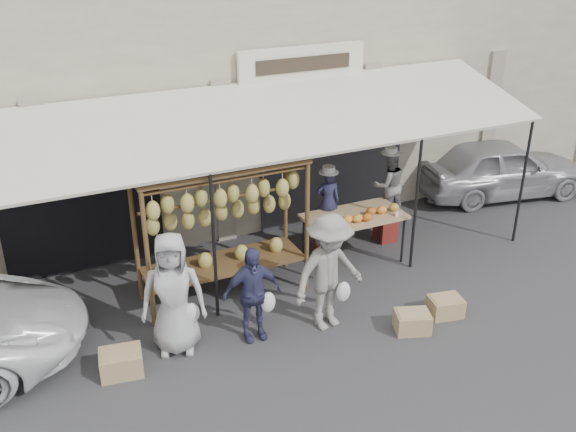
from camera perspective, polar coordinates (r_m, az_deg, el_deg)
name	(u,v)px	position (r m, az deg, el deg)	size (l,w,h in m)	color
ground_plane	(311,340)	(9.33, 2.06, -10.93)	(90.00, 90.00, 0.00)	#2D2D30
shophouse	(168,16)	(13.75, -10.61, 17.08)	(24.00, 6.15, 7.30)	#B7AF93
awning	(248,123)	(10.05, -3.62, 8.24)	(10.00, 2.35, 2.92)	beige
banana_rack	(222,205)	(9.61, -5.87, 0.95)	(2.60, 0.90, 2.24)	#51371A
produce_table	(356,217)	(10.86, 6.03, -0.12)	(1.70, 0.90, 1.04)	tan
vendor_left	(328,201)	(11.02, 3.56, 1.34)	(0.41, 0.27, 1.12)	#242546
vendor_right	(389,185)	(11.64, 8.93, 2.74)	(0.62, 0.48, 1.28)	gray
customer_left	(173,294)	(8.80, -10.17, -6.83)	(0.87, 0.57, 1.78)	#A4A4A7
customer_mid	(252,294)	(9.00, -3.23, -6.92)	(0.84, 0.35, 1.44)	#33345A
customer_right	(329,273)	(9.15, 3.66, -5.05)	(1.16, 0.66, 1.79)	gray
stool_left	(327,242)	(11.37, 3.45, -2.35)	(0.35, 0.35, 0.49)	maroon
stool_right	(385,229)	(12.00, 8.66, -1.12)	(0.33, 0.33, 0.47)	maroon
crate_near_a	(412,322)	(9.60, 10.99, -9.21)	(0.49, 0.37, 0.30)	tan
crate_near_b	(445,307)	(10.05, 13.80, -7.82)	(0.49, 0.37, 0.29)	tan
crate_far	(121,363)	(8.92, -14.60, -12.50)	(0.55, 0.42, 0.33)	tan
sedan	(501,168)	(14.39, 18.41, 4.08)	(1.46, 3.64, 1.24)	#9C9BA0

